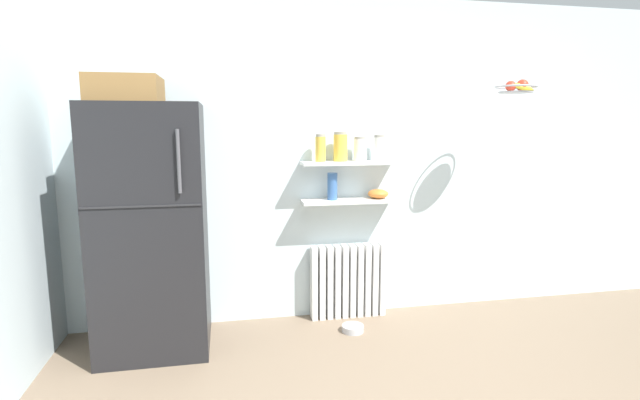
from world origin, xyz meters
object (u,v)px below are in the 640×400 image
refrigerator (151,224)px  radiator (348,281)px  vase (332,186)px  pet_food_bowl (353,328)px  storage_jar_3 (379,148)px  storage_jar_2 (360,149)px  storage_jar_0 (320,148)px  hanging_fruit_basket (517,87)px  shelf_bowl (378,194)px  storage_jar_1 (340,147)px

refrigerator → radiator: bearing=9.8°
radiator → vase: bearing=-168.3°
pet_food_bowl → storage_jar_3: bearing=44.9°
refrigerator → storage_jar_2: size_ratio=9.88×
storage_jar_0 → hanging_fruit_basket: hanging_fruit_basket is taller
shelf_bowl → hanging_fruit_basket: (0.96, -0.36, 0.83)m
storage_jar_3 → vase: 0.49m
hanging_fruit_basket → vase: bearing=164.8°
storage_jar_3 → storage_jar_1: bearing=180.0°
radiator → shelf_bowl: 0.77m
storage_jar_2 → hanging_fruit_basket: bearing=-18.1°
refrigerator → storage_jar_2: 1.68m
storage_jar_0 → radiator: bearing=7.1°
storage_jar_2 → shelf_bowl: (0.16, 0.00, -0.36)m
storage_jar_3 → shelf_bowl: storage_jar_3 is taller
shelf_bowl → hanging_fruit_basket: bearing=-20.8°
storage_jar_0 → pet_food_bowl: 1.43m
refrigerator → hanging_fruit_basket: size_ratio=6.23×
shelf_bowl → pet_food_bowl: (-0.28, -0.28, -1.01)m
refrigerator → shelf_bowl: refrigerator is taller
pet_food_bowl → hanging_fruit_basket: bearing=-3.9°
vase → shelf_bowl: (0.38, 0.00, -0.07)m
storage_jar_0 → storage_jar_1: size_ratio=0.93×
radiator → storage_jar_2: bearing=-20.4°
storage_jar_1 → vase: size_ratio=1.07×
radiator → pet_food_bowl: (-0.04, -0.31, -0.28)m
hanging_fruit_basket → pet_food_bowl: bearing=176.1°
storage_jar_0 → storage_jar_1: bearing=0.0°
storage_jar_2 → shelf_bowl: storage_jar_2 is taller
vase → shelf_bowl: 0.39m
storage_jar_0 → pet_food_bowl: (0.20, -0.28, -1.39)m
refrigerator → radiator: (1.50, 0.26, -0.60)m
refrigerator → radiator: size_ratio=3.05×
radiator → storage_jar_0: storage_jar_0 is taller
storage_jar_0 → storage_jar_3: (0.48, 0.00, -0.00)m
shelf_bowl → radiator: bearing=172.8°
pet_food_bowl → refrigerator: bearing=178.0°
refrigerator → storage_jar_1: bearing=9.1°
storage_jar_1 → radiator: bearing=20.4°
storage_jar_0 → storage_jar_2: 0.32m
pet_food_bowl → hanging_fruit_basket: (1.23, -0.08, 1.85)m
storage_jar_0 → refrigerator: bearing=-169.7°
storage_jar_2 → shelf_bowl: bearing=0.0°
radiator → vase: vase is taller
radiator → hanging_fruit_basket: size_ratio=2.04×
storage_jar_0 → shelf_bowl: 0.61m
storage_jar_3 → pet_food_bowl: (-0.28, -0.28, -1.39)m
radiator → storage_jar_2: storage_jar_2 is taller
storage_jar_2 → pet_food_bowl: 1.41m
storage_jar_0 → vase: 0.32m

